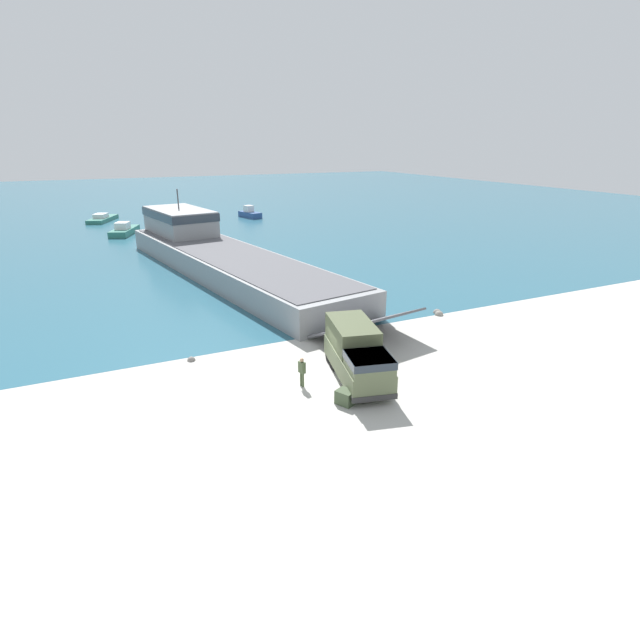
# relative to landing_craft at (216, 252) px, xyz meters

# --- Properties ---
(ground_plane) EXTENTS (240.00, 240.00, 0.00)m
(ground_plane) POSITION_rel_landing_craft_xyz_m (-0.90, -28.63, -1.94)
(ground_plane) COLOR #B7B5AD
(water_surface) EXTENTS (240.00, 180.00, 0.01)m
(water_surface) POSITION_rel_landing_craft_xyz_m (-0.90, 67.03, -1.93)
(water_surface) COLOR #285B70
(water_surface) RESTS_ON ground_plane
(landing_craft) EXTENTS (14.89, 45.33, 7.86)m
(landing_craft) POSITION_rel_landing_craft_xyz_m (0.00, 0.00, 0.00)
(landing_craft) COLOR gray
(landing_craft) RESTS_ON ground_plane
(military_truck) EXTENTS (4.02, 7.37, 3.18)m
(military_truck) POSITION_rel_landing_craft_xyz_m (0.75, -30.28, -0.32)
(military_truck) COLOR #566042
(military_truck) RESTS_ON ground_plane
(soldier_on_ramp) EXTENTS (0.34, 0.49, 1.77)m
(soldier_on_ramp) POSITION_rel_landing_craft_xyz_m (-2.58, -29.83, -0.91)
(soldier_on_ramp) COLOR #475638
(soldier_on_ramp) RESTS_ON ground_plane
(moored_boat_a) EXTENTS (3.27, 5.44, 2.18)m
(moored_boat_a) POSITION_rel_landing_craft_xyz_m (15.38, 36.49, -1.21)
(moored_boat_a) COLOR navy
(moored_boat_a) RESTS_ON ground_plane
(moored_boat_b) EXTENTS (5.81, 8.77, 1.40)m
(moored_boat_b) POSITION_rel_landing_craft_xyz_m (-9.63, 43.26, -1.47)
(moored_boat_b) COLOR #2D7060
(moored_boat_b) RESTS_ON ground_plane
(moored_boat_c) EXTENTS (5.14, 7.78, 1.91)m
(moored_boat_c) POSITION_rel_landing_craft_xyz_m (-7.31, 27.50, -1.30)
(moored_boat_c) COLOR #2D7060
(moored_boat_c) RESTS_ON ground_plane
(cargo_crate) EXTENTS (1.12, 1.19, 0.78)m
(cargo_crate) POSITION_rel_landing_craft_xyz_m (-1.28, -32.71, -1.54)
(cargo_crate) COLOR #3D4C33
(cargo_crate) RESTS_ON ground_plane
(shoreline_rock_a) EXTENTS (0.53, 0.53, 0.53)m
(shoreline_rock_a) POSITION_rel_landing_craft_xyz_m (-7.65, -23.49, -1.94)
(shoreline_rock_a) COLOR gray
(shoreline_rock_a) RESTS_ON ground_plane
(shoreline_rock_b) EXTENTS (0.71, 0.71, 0.71)m
(shoreline_rock_b) POSITION_rel_landing_craft_xyz_m (12.47, -23.06, -1.94)
(shoreline_rock_b) COLOR gray
(shoreline_rock_b) RESTS_ON ground_plane
(shoreline_rock_c) EXTENTS (0.67, 0.67, 0.67)m
(shoreline_rock_c) POSITION_rel_landing_craft_xyz_m (12.65, -22.59, -1.94)
(shoreline_rock_c) COLOR gray
(shoreline_rock_c) RESTS_ON ground_plane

